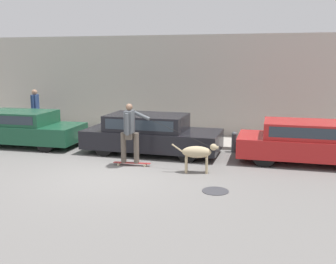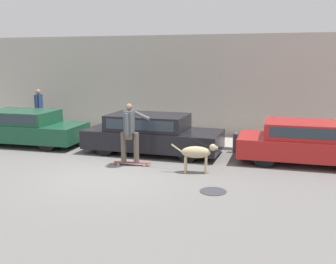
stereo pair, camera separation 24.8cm
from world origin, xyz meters
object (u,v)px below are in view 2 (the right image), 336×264
(skateboarder, at_px, (130,131))
(parked_car_1, at_px, (152,134))
(fire_hydrant, at_px, (235,142))
(parked_car_0, at_px, (25,128))
(parked_car_2, at_px, (310,143))
(pedestrian_with_bag, at_px, (39,107))
(dog, at_px, (197,153))

(skateboarder, bearing_deg, parked_car_1, 80.63)
(fire_hydrant, bearing_deg, parked_car_1, -162.01)
(parked_car_1, height_order, fire_hydrant, parked_car_1)
(parked_car_0, xyz_separation_m, parked_car_2, (9.57, 0.00, 0.00))
(skateboarder, xyz_separation_m, pedestrian_with_bag, (-5.55, 3.85, 0.03))
(fire_hydrant, bearing_deg, pedestrian_with_bag, 170.37)
(parked_car_1, bearing_deg, parked_car_0, -178.65)
(parked_car_0, distance_m, parked_car_2, 9.57)
(skateboarder, bearing_deg, parked_car_2, 12.70)
(parked_car_1, distance_m, skateboarder, 1.65)
(parked_car_0, height_order, skateboarder, skateboarder)
(parked_car_1, height_order, pedestrian_with_bag, pedestrian_with_bag)
(parked_car_1, distance_m, parked_car_2, 4.83)
(skateboarder, bearing_deg, dog, -11.27)
(parked_car_0, xyz_separation_m, skateboarder, (4.62, -1.60, 0.40))
(pedestrian_with_bag, bearing_deg, parked_car_1, 147.05)
(pedestrian_with_bag, distance_m, fire_hydrant, 8.41)
(dog, height_order, pedestrian_with_bag, pedestrian_with_bag)
(parked_car_0, bearing_deg, parked_car_2, -1.23)
(skateboarder, relative_size, pedestrian_with_bag, 1.71)
(dog, distance_m, pedestrian_with_bag, 8.57)
(parked_car_0, bearing_deg, skateboarder, -20.31)
(parked_car_1, relative_size, fire_hydrant, 6.47)
(parked_car_2, bearing_deg, fire_hydrant, 159.11)
(skateboarder, relative_size, fire_hydrant, 4.27)
(parked_car_0, bearing_deg, pedestrian_with_bag, 111.11)
(parked_car_2, bearing_deg, parked_car_1, 179.85)
(dog, bearing_deg, parked_car_2, 22.24)
(parked_car_1, xyz_separation_m, fire_hydrant, (2.60, 0.84, -0.27))
(parked_car_1, relative_size, skateboarder, 1.52)
(skateboarder, bearing_deg, fire_hydrant, 36.78)
(dog, bearing_deg, parked_car_0, 155.45)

